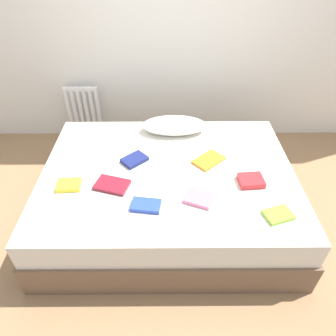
% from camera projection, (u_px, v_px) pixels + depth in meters
% --- Properties ---
extents(ground_plane, '(8.00, 8.00, 0.00)m').
position_uv_depth(ground_plane, '(168.00, 213.00, 2.73)').
color(ground_plane, '#93704C').
extents(back_wall, '(6.00, 0.10, 2.80)m').
position_uv_depth(back_wall, '(167.00, 4.00, 2.88)').
color(back_wall, silver).
rests_on(back_wall, ground).
extents(bed, '(2.00, 1.50, 0.50)m').
position_uv_depth(bed, '(168.00, 193.00, 2.57)').
color(bed, brown).
rests_on(bed, ground).
extents(radiator, '(0.37, 0.04, 0.54)m').
position_uv_depth(radiator, '(84.00, 110.00, 3.41)').
color(radiator, white).
rests_on(radiator, ground).
extents(pillow, '(0.58, 0.28, 0.13)m').
position_uv_depth(pillow, '(174.00, 125.00, 2.80)').
color(pillow, white).
rests_on(pillow, bed).
extents(textbook_maroon, '(0.28, 0.22, 0.03)m').
position_uv_depth(textbook_maroon, '(112.00, 185.00, 2.26)').
color(textbook_maroon, maroon).
rests_on(textbook_maroon, bed).
extents(textbook_pink, '(0.23, 0.22, 0.03)m').
position_uv_depth(textbook_pink, '(199.00, 198.00, 2.15)').
color(textbook_pink, pink).
rests_on(textbook_pink, bed).
extents(textbook_navy, '(0.24, 0.23, 0.03)m').
position_uv_depth(textbook_navy, '(134.00, 160.00, 2.49)').
color(textbook_navy, navy).
rests_on(textbook_navy, bed).
extents(textbook_yellow, '(0.18, 0.14, 0.04)m').
position_uv_depth(textbook_yellow, '(69.00, 185.00, 2.25)').
color(textbook_yellow, yellow).
rests_on(textbook_yellow, bed).
extents(textbook_lime, '(0.21, 0.18, 0.03)m').
position_uv_depth(textbook_lime, '(278.00, 215.00, 2.03)').
color(textbook_lime, '#8CC638').
rests_on(textbook_lime, bed).
extents(textbook_red, '(0.19, 0.16, 0.05)m').
position_uv_depth(textbook_red, '(251.00, 181.00, 2.28)').
color(textbook_red, red).
rests_on(textbook_red, bed).
extents(textbook_blue, '(0.22, 0.15, 0.03)m').
position_uv_depth(textbook_blue, '(146.00, 205.00, 2.10)').
color(textbook_blue, '#2847B7').
rests_on(textbook_blue, bed).
extents(textbook_orange, '(0.29, 0.28, 0.02)m').
position_uv_depth(textbook_orange, '(209.00, 160.00, 2.49)').
color(textbook_orange, orange).
rests_on(textbook_orange, bed).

